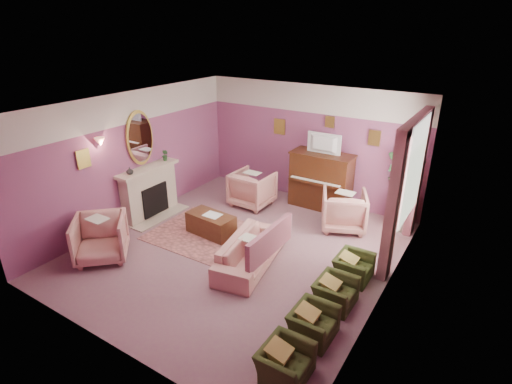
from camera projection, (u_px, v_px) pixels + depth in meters
The scene contains 48 objects.
floor at pixel (239, 250), 7.79m from camera, with size 5.50×6.00×0.01m, color #855B66.
ceiling at pixel (237, 106), 6.69m from camera, with size 5.50×6.00×0.01m, color silver.
wall_back at pixel (309, 144), 9.57m from camera, with size 5.50×0.02×2.80m, color #713F6C.
wall_front at pixel (100, 260), 4.91m from camera, with size 5.50×0.02×2.80m, color #713F6C.
wall_left at pixel (133, 158), 8.59m from camera, with size 0.02×6.00×2.80m, color #713F6C.
wall_right at pixel (391, 220), 5.89m from camera, with size 0.02×6.00×2.80m, color #713F6C.
picture_rail_band at pixel (311, 99), 9.14m from camera, with size 5.50×0.01×0.65m, color beige.
stripe_panel at pixel (408, 208), 7.04m from camera, with size 0.01×3.00×2.15m, color #A2AD8C.
fireplace_surround at pixel (149, 192), 9.00m from camera, with size 0.30×1.40×1.10m, color #C3B198.
fireplace_inset at pixel (153, 199), 9.01m from camera, with size 0.18×0.72×0.68m, color black.
fire_ember at pixel (155, 207), 9.07m from camera, with size 0.06×0.54×0.10m, color orange.
mantel_shelf at pixel (148, 169), 8.76m from camera, with size 0.40×1.55×0.07m, color #C3B198.
hearth at pixel (158, 216), 9.12m from camera, with size 0.55×1.50×0.02m, color #C3B198.
mirror_frame at pixel (140, 138), 8.57m from camera, with size 0.04×0.72×1.20m, color gold.
mirror_glass at pixel (141, 138), 8.55m from camera, with size 0.01×0.60×1.06m, color silver.
sconce_shade at pixel (100, 142), 7.64m from camera, with size 0.20×0.20×0.16m, color #FF9977.
piano at pixel (321, 181), 9.37m from camera, with size 1.40×0.60×1.30m, color #3E1D0E.
piano_keyshelf at pixel (315, 183), 9.07m from camera, with size 1.30×0.12×0.06m, color #3E1D0E.
piano_keys at pixel (315, 181), 9.06m from camera, with size 1.20×0.08×0.02m, color silver.
piano_top at pixel (323, 154), 9.11m from camera, with size 1.45×0.65×0.04m, color #3E1D0E.
television at pixel (323, 142), 8.96m from camera, with size 0.80×0.12×0.48m, color black.
print_back_left at pixel (280, 127), 9.81m from camera, with size 0.30×0.03×0.38m, color gold.
print_back_right at pixel (374, 138), 8.63m from camera, with size 0.26×0.03×0.34m, color gold.
print_back_mid at pixel (330, 122), 9.06m from camera, with size 0.22×0.03×0.26m, color gold.
print_left_wall at pixel (83, 159), 7.51m from camera, with size 0.03×0.28×0.36m, color gold.
window_blind at pixel (414, 170), 7.00m from camera, with size 0.03×1.40×1.80m, color silver.
curtain_left at pixel (393, 209), 6.48m from camera, with size 0.16×0.34×2.60m, color #995060.
curtain_right at pixel (417, 175), 7.91m from camera, with size 0.16×0.34×2.60m, color #995060.
pelmet at pixel (417, 121), 6.70m from camera, with size 0.16×2.20×0.16m, color #995060.
mantel_plant at pixel (165, 155), 9.12m from camera, with size 0.16×0.16×0.28m, color #2C5A2B.
mantel_vase at pixel (130, 171), 8.33m from camera, with size 0.16×0.16×0.16m, color beige.
area_rug at pixel (212, 236), 8.27m from camera, with size 2.50×1.80×0.01m, color #9B5855.
coffee_table at pixel (211, 224), 8.28m from camera, with size 1.00×0.50×0.45m, color #4D2C17.
table_paper at pixel (212, 215), 8.17m from camera, with size 0.35×0.28×0.01m, color white.
sofa at pixel (251, 246), 7.18m from camera, with size 0.62×1.87×0.76m, color tan.
sofa_throw at pixel (270, 241), 6.90m from camera, with size 0.09×1.42×0.52m, color #995060.
floral_armchair_left at pixel (252, 187), 9.53m from camera, with size 0.89×0.89×0.93m, color tan.
floral_armchair_right at pixel (344, 208), 8.44m from camera, with size 0.89×0.89×0.93m, color tan.
floral_armchair_front at pixel (100, 236), 7.34m from camera, with size 0.89×0.89×0.93m, color tan.
olive_chair_a at pixel (285, 358), 4.91m from camera, with size 0.47×0.67×0.58m, color #333F19.
olive_chair_b at pixel (313, 319), 5.55m from camera, with size 0.47×0.67×0.58m, color #333F19.
olive_chair_c at pixel (336, 288), 6.19m from camera, with size 0.47×0.67×0.58m, color #333F19.
olive_chair_d at pixel (354, 264), 6.83m from camera, with size 0.47×0.67×0.58m, color #333F19.
side_table at pixel (400, 213), 8.51m from camera, with size 0.52×0.52×0.70m, color beige.
side_plant_big at pixel (404, 190), 8.30m from camera, with size 0.30×0.30×0.34m, color #2C5A2B.
side_plant_small at pixel (409, 194), 8.18m from camera, with size 0.16×0.16×0.28m, color #2C5A2B.
palm_pot at pixel (397, 219), 8.61m from camera, with size 0.34×0.34×0.34m, color #AA5D36.
palm_plant at pixel (403, 181), 8.26m from camera, with size 0.76×0.76×1.44m, color #2C5A2B.
Camera 1 is at (3.87, -5.51, 4.10)m, focal length 28.00 mm.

